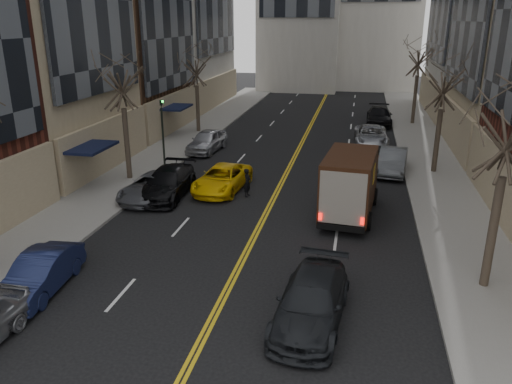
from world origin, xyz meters
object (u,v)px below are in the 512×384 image
(ups_truck, at_px, (350,184))
(observer_sedan, at_px, (311,302))
(taxi, at_px, (222,179))
(pedestrian, at_px, (247,183))

(ups_truck, xyz_separation_m, observer_sedan, (-0.87, -9.28, -0.87))
(observer_sedan, bearing_deg, taxi, 122.40)
(pedestrian, bearing_deg, taxi, 74.43)
(taxi, height_order, pedestrian, pedestrian)
(observer_sedan, bearing_deg, ups_truck, 89.48)
(observer_sedan, xyz_separation_m, pedestrian, (-4.49, 10.94, 0.05))
(ups_truck, bearing_deg, taxi, 167.01)
(ups_truck, distance_m, observer_sedan, 9.36)
(observer_sedan, distance_m, taxi, 13.08)
(observer_sedan, height_order, taxi, observer_sedan)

